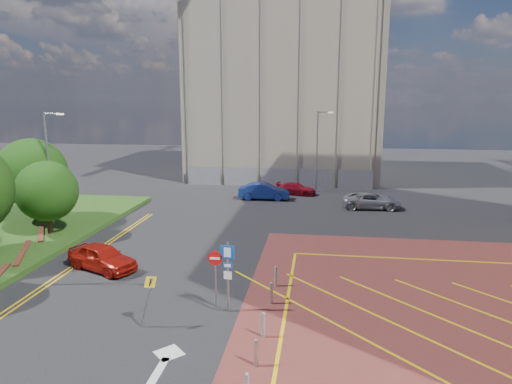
% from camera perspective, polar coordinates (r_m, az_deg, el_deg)
% --- Properties ---
extents(ground, '(140.00, 140.00, 0.00)m').
position_cam_1_polar(ground, '(20.03, -5.52, -15.80)').
color(ground, black).
rests_on(ground, ground).
extents(tree_c, '(4.00, 4.00, 4.90)m').
position_cam_1_polar(tree_c, '(33.11, -24.68, 0.10)').
color(tree_c, '#3D2B1C').
rests_on(tree_c, grass_bed).
extents(tree_d, '(5.00, 5.00, 6.08)m').
position_cam_1_polar(tree_d, '(37.11, -26.21, 2.17)').
color(tree_d, '#3D2B1C').
rests_on(tree_d, grass_bed).
extents(lamp_left_far, '(1.53, 0.16, 8.00)m').
position_cam_1_polar(lamp_left_far, '(35.03, -24.41, 3.14)').
color(lamp_left_far, '#9EA0A8').
rests_on(lamp_left_far, grass_bed).
extents(lamp_back, '(1.53, 0.16, 8.00)m').
position_cam_1_polar(lamp_back, '(45.51, 7.74, 5.43)').
color(lamp_back, '#9EA0A8').
rests_on(lamp_back, ground).
extents(sign_cluster, '(1.17, 0.12, 3.20)m').
position_cam_1_polar(sign_cluster, '(20.04, -4.13, -9.63)').
color(sign_cluster, '#9EA0A8').
rests_on(sign_cluster, ground).
extents(warning_sign, '(0.76, 0.42, 2.25)m').
position_cam_1_polar(warning_sign, '(19.34, -13.36, -12.43)').
color(warning_sign, '#9EA0A8').
rests_on(warning_sign, ground).
extents(bollard_row, '(0.14, 11.14, 0.90)m').
position_cam_1_polar(bollard_row, '(17.99, 0.63, -17.45)').
color(bollard_row, '#9EA0A8').
rests_on(bollard_row, forecourt).
extents(construction_building, '(21.20, 19.20, 22.00)m').
position_cam_1_polar(construction_building, '(57.44, 3.84, 13.42)').
color(construction_building, gray).
rests_on(construction_building, ground).
extents(construction_fence, '(21.60, 0.06, 2.00)m').
position_cam_1_polar(construction_fence, '(48.08, 3.97, 1.80)').
color(construction_fence, gray).
rests_on(construction_fence, ground).
extents(car_red_left, '(4.56, 3.28, 1.44)m').
position_cam_1_polar(car_red_left, '(26.47, -18.69, -7.71)').
color(car_red_left, '#A4170E').
rests_on(car_red_left, ground).
extents(car_blue_back, '(4.71, 1.76, 1.54)m').
position_cam_1_polar(car_blue_back, '(42.13, 1.02, 0.10)').
color(car_blue_back, navy).
rests_on(car_blue_back, ground).
extents(car_red_back, '(4.11, 2.27, 1.13)m').
position_cam_1_polar(car_red_back, '(44.52, 5.01, 0.41)').
color(car_red_back, '#A40E21').
rests_on(car_red_back, ground).
extents(car_silver_back, '(4.98, 2.46, 1.36)m').
position_cam_1_polar(car_silver_back, '(39.92, 14.21, -1.05)').
color(car_silver_back, '#A4A4AB').
rests_on(car_silver_back, ground).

